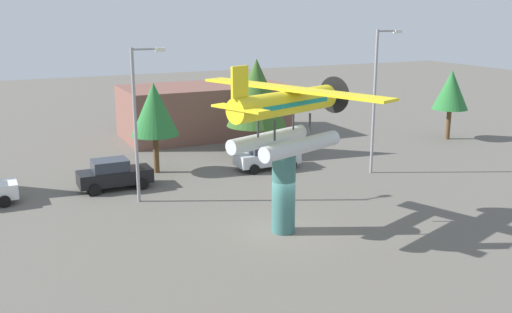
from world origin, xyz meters
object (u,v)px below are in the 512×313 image
object	(u,v)px
tree_east	(154,110)
floatplane_monument	(286,113)
car_far_silver	(266,156)
tree_far_east	(451,90)
tree_center_back	(257,93)
streetlight_secondary	(377,93)
streetlight_primary	(138,115)
car_mid_black	(114,174)
display_pedestal	(284,191)
storefront_building	(204,111)

from	to	relation	value
tree_east	floatplane_monument	bearing A→B (deg)	-78.37
car_far_silver	tree_far_east	world-z (taller)	tree_far_east
tree_center_back	tree_far_east	size ratio (longest dim) A/B	1.24
floatplane_monument	streetlight_secondary	bearing A→B (deg)	13.31
car_far_silver	streetlight_secondary	size ratio (longest dim) A/B	0.47
tree_east	tree_far_east	world-z (taller)	tree_east
tree_center_back	tree_far_east	bearing A→B (deg)	-6.88
streetlight_primary	tree_far_east	xyz separation A→B (m)	(26.27, 5.00, -0.85)
car_mid_black	tree_east	world-z (taller)	tree_east
car_far_silver	car_mid_black	bearing A→B (deg)	-178.97
car_far_silver	tree_far_east	bearing A→B (deg)	6.24
floatplane_monument	car_far_silver	xyz separation A→B (m)	(4.16, 10.42, -4.76)
streetlight_secondary	tree_far_east	distance (m)	12.75
floatplane_monument	car_far_silver	bearing A→B (deg)	47.72
floatplane_monument	car_mid_black	world-z (taller)	floatplane_monument
car_mid_black	tree_east	size ratio (longest dim) A/B	0.73
display_pedestal	streetlight_secondary	size ratio (longest dim) A/B	0.44
streetlight_secondary	storefront_building	world-z (taller)	streetlight_secondary
car_mid_black	streetlight_secondary	size ratio (longest dim) A/B	0.47
streetlight_primary	tree_east	world-z (taller)	streetlight_primary
floatplane_monument	streetlight_secondary	size ratio (longest dim) A/B	1.13
streetlight_secondary	tree_east	distance (m)	13.93
display_pedestal	car_mid_black	size ratio (longest dim) A/B	0.94
streetlight_secondary	floatplane_monument	bearing A→B (deg)	-146.18
display_pedestal	storefront_building	bearing A→B (deg)	78.94
display_pedestal	car_far_silver	world-z (taller)	display_pedestal
tree_center_back	tree_east	bearing A→B (deg)	-168.32
car_mid_black	car_far_silver	world-z (taller)	same
storefront_building	tree_center_back	bearing A→B (deg)	-82.06
streetlight_secondary	tree_far_east	xyz separation A→B (m)	(11.38, 5.63, -1.21)
display_pedestal	car_mid_black	distance (m)	11.81
tree_east	streetlight_primary	bearing A→B (deg)	-113.79
car_far_silver	streetlight_primary	distance (m)	10.38
car_mid_black	tree_far_east	bearing A→B (deg)	4.33
storefront_building	tree_east	size ratio (longest dim) A/B	2.26
storefront_building	display_pedestal	bearing A→B (deg)	-101.06
floatplane_monument	tree_east	xyz separation A→B (m)	(-2.60, 12.61, -1.57)
display_pedestal	streetlight_primary	size ratio (longest dim) A/B	0.48
streetlight_primary	car_far_silver	bearing A→B (deg)	18.92
floatplane_monument	streetlight_secondary	distance (m)	11.99
car_far_silver	storefront_building	world-z (taller)	storefront_building
car_mid_black	tree_far_east	world-z (taller)	tree_far_east
storefront_building	tree_center_back	size ratio (longest dim) A/B	1.91
streetlight_secondary	storefront_building	bearing A→B (deg)	110.69
car_far_silver	tree_east	bearing A→B (deg)	162.00
streetlight_primary	streetlight_secondary	size ratio (longest dim) A/B	0.92
tree_far_east	streetlight_primary	bearing A→B (deg)	-169.23
streetlight_primary	floatplane_monument	bearing A→B (deg)	-55.92
display_pedestal	floatplane_monument	distance (m)	3.66
streetlight_primary	tree_center_back	xyz separation A→B (m)	(10.19, 6.94, -0.32)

